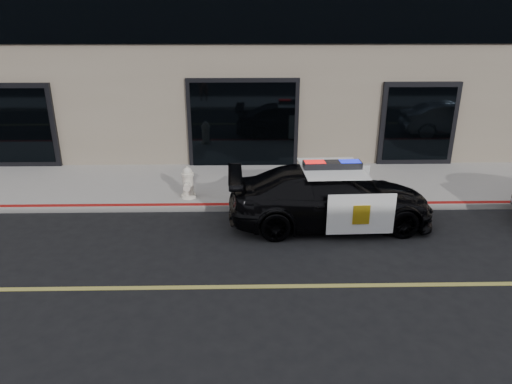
{
  "coord_description": "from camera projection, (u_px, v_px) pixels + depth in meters",
  "views": [
    {
      "loc": [
        -0.89,
        -7.09,
        4.53
      ],
      "look_at": [
        -0.7,
        2.2,
        1.0
      ],
      "focal_mm": 32.0,
      "sensor_mm": 36.0,
      "label": 1
    }
  ],
  "objects": [
    {
      "name": "sidewalk_n",
      "position": [
        278.0,
        184.0,
        13.13
      ],
      "size": [
        60.0,
        3.5,
        0.15
      ],
      "primitive_type": "cube",
      "color": "gray",
      "rests_on": "ground"
    },
    {
      "name": "fire_hydrant",
      "position": [
        188.0,
        183.0,
        11.81
      ],
      "size": [
        0.38,
        0.53,
        0.84
      ],
      "color": "white",
      "rests_on": "sidewalk_n"
    },
    {
      "name": "police_car",
      "position": [
        330.0,
        197.0,
        10.53
      ],
      "size": [
        2.34,
        4.84,
        1.54
      ],
      "color": "black",
      "rests_on": "ground"
    },
    {
      "name": "ground",
      "position": [
        297.0,
        286.0,
        8.25
      ],
      "size": [
        120.0,
        120.0,
        0.0
      ],
      "primitive_type": "plane",
      "color": "black",
      "rests_on": "ground"
    }
  ]
}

